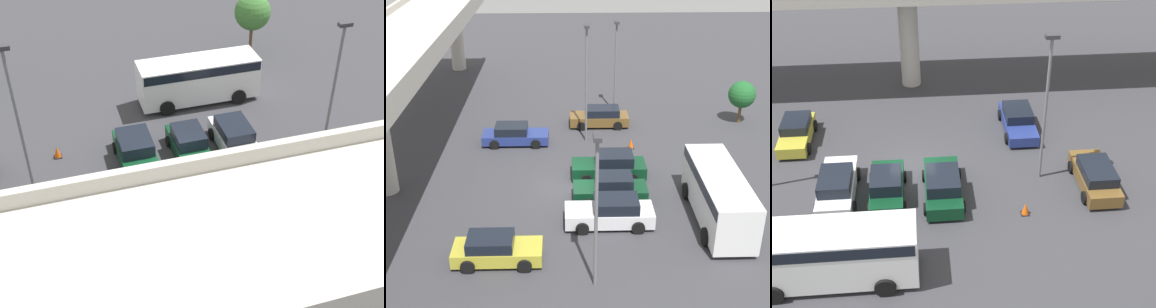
{
  "view_description": "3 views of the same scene",
  "coord_description": "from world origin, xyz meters",
  "views": [
    {
      "loc": [
        5.4,
        20.84,
        18.35
      ],
      "look_at": [
        -0.8,
        0.31,
        2.07
      ],
      "focal_mm": 50.0,
      "sensor_mm": 36.0,
      "label": 1
    },
    {
      "loc": [
        -28.74,
        0.5,
        16.3
      ],
      "look_at": [
        1.94,
        -0.34,
        1.41
      ],
      "focal_mm": 50.0,
      "sensor_mm": 36.0,
      "label": 2
    },
    {
      "loc": [
        0.64,
        -25.11,
        18.17
      ],
      "look_at": [
        2.83,
        -1.08,
        1.8
      ],
      "focal_mm": 50.0,
      "sensor_mm": 36.0,
      "label": 3
    }
  ],
  "objects": [
    {
      "name": "ground_plane",
      "position": [
        0.0,
        0.0,
        0.0
      ],
      "size": [
        109.43,
        109.43,
        0.0
      ],
      "primitive_type": "plane",
      "color": "#38383D"
    },
    {
      "name": "parked_car_3",
      "position": [
        1.56,
        -2.39,
        0.75
      ],
      "size": [
        2.18,
        4.69,
        1.62
      ],
      "rotation": [
        0.0,
        0.0,
        1.57
      ],
      "color": "#0C381E",
      "rests_on": "ground_plane"
    },
    {
      "name": "lamp_post_by_overpass",
      "position": [
        7.13,
        -1.07,
        4.95
      ],
      "size": [
        0.7,
        0.35,
        8.5
      ],
      "color": "slate",
      "rests_on": "ground_plane"
    },
    {
      "name": "parked_car_5",
      "position": [
        9.96,
        -2.28,
        0.72
      ],
      "size": [
        2.06,
        4.52,
        1.5
      ],
      "rotation": [
        0.0,
        0.0,
        1.57
      ],
      "color": "brown",
      "rests_on": "ground_plane"
    },
    {
      "name": "parked_car_1",
      "position": [
        -4.06,
        -1.97,
        0.77
      ],
      "size": [
        2.08,
        4.82,
        1.64
      ],
      "rotation": [
        0.0,
        0.0,
        1.57
      ],
      "color": "silver",
      "rests_on": "ground_plane"
    },
    {
      "name": "shuttle_bus",
      "position": [
        -3.68,
        -7.86,
        1.71
      ],
      "size": [
        7.68,
        2.62,
        2.86
      ],
      "color": "white",
      "rests_on": "ground_plane"
    },
    {
      "name": "parked_car_0",
      "position": [
        -7.18,
        3.93,
        0.7
      ],
      "size": [
        2.0,
        4.38,
        1.46
      ],
      "rotation": [
        0.0,
        0.0,
        -1.57
      ],
      "color": "gold",
      "rests_on": "ground_plane"
    },
    {
      "name": "traffic_cone",
      "position": [
        5.73,
        -4.24,
        0.33
      ],
      "size": [
        0.44,
        0.44,
        0.7
      ],
      "color": "black",
      "rests_on": "ground_plane"
    },
    {
      "name": "parked_car_2",
      "position": [
        -1.42,
        -2.21,
        0.74
      ],
      "size": [
        2.02,
        4.32,
        1.62
      ],
      "rotation": [
        0.0,
        0.0,
        1.57
      ],
      "color": "#0C381E",
      "rests_on": "ground_plane"
    },
    {
      "name": "parked_car_4",
      "position": [
        6.79,
        4.12,
        0.68
      ],
      "size": [
        2.13,
        4.73,
        1.44
      ],
      "rotation": [
        0.0,
        0.0,
        -1.57
      ],
      "color": "navy",
      "rests_on": "ground_plane"
    }
  ]
}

